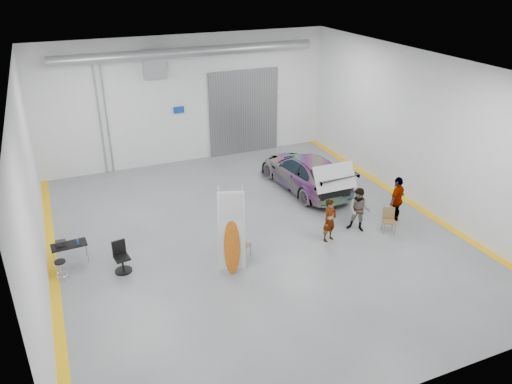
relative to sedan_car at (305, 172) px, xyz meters
name	(u,v)px	position (x,y,z in m)	size (l,w,h in m)	color
ground	(254,234)	(-3.57, -2.83, -0.75)	(16.00, 16.00, 0.00)	slate
room_shell	(236,108)	(-3.34, -0.61, 3.33)	(14.02, 16.18, 6.01)	silver
sedan_car	(305,172)	(0.00, 0.00, 0.00)	(2.10, 5.16, 1.50)	silver
person_a	(330,220)	(-1.31, -4.26, 0.04)	(0.58, 0.38, 1.58)	#947551
person_b	(359,210)	(0.02, -4.07, 0.09)	(0.82, 0.63, 1.67)	teal
person_c	(397,200)	(1.69, -4.04, 0.17)	(1.06, 0.44, 1.83)	brown
surfboard_display	(234,239)	(-5.08, -4.82, 0.47)	(0.82, 0.42, 3.01)	white
folding_chair_near	(243,250)	(-4.53, -4.11, -0.46)	(0.60, 0.65, 0.92)	brown
folding_chair_far	(388,225)	(0.95, -4.64, -0.46)	(0.57, 0.61, 0.92)	brown
shop_stool	(62,271)	(-10.15, -3.15, -0.40)	(0.36, 0.36, 0.70)	black
work_table	(67,245)	(-9.88, -2.22, -0.05)	(1.13, 0.61, 0.90)	#93959B
office_chair	(122,259)	(-8.34, -3.34, -0.30)	(0.55, 0.55, 1.03)	black
trunk_lid	(335,175)	(0.00, -2.33, 0.77)	(1.74, 1.06, 0.04)	silver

